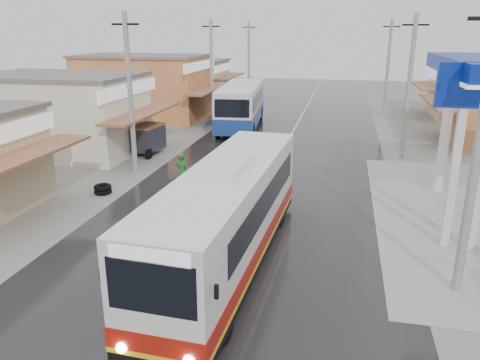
{
  "coord_description": "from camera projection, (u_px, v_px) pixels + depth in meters",
  "views": [
    {
      "loc": [
        3.5,
        -12.89,
        7.14
      ],
      "look_at": [
        0.04,
        2.71,
        2.0
      ],
      "focal_mm": 35.0,
      "sensor_mm": 36.0,
      "label": 1
    }
  ],
  "objects": [
    {
      "name": "ground",
      "position": [
        220.0,
        265.0,
        14.88
      ],
      "size": [
        120.0,
        120.0,
        0.0
      ],
      "primitive_type": "plane",
      "color": "slate",
      "rests_on": "ground"
    },
    {
      "name": "road",
      "position": [
        282.0,
        151.0,
        28.82
      ],
      "size": [
        12.0,
        90.0,
        0.02
      ],
      "primitive_type": "cube",
      "color": "black",
      "rests_on": "ground"
    },
    {
      "name": "centre_line",
      "position": [
        282.0,
        151.0,
        28.82
      ],
      "size": [
        0.15,
        90.0,
        0.01
      ],
      "primitive_type": "cube",
      "color": "#D8CC4C",
      "rests_on": "road"
    },
    {
      "name": "shopfronts_left",
      "position": [
        112.0,
        132.0,
        34.29
      ],
      "size": [
        11.0,
        44.0,
        5.2
      ],
      "primitive_type": null,
      "color": "tan",
      "rests_on": "ground"
    },
    {
      "name": "utility_poles_left",
      "position": [
        180.0,
        142.0,
        31.19
      ],
      "size": [
        1.6,
        50.0,
        8.0
      ],
      "primitive_type": null,
      "color": "gray",
      "rests_on": "ground"
    },
    {
      "name": "utility_poles_right",
      "position": [
        401.0,
        158.0,
        27.38
      ],
      "size": [
        1.6,
        36.0,
        8.0
      ],
      "primitive_type": null,
      "color": "gray",
      "rests_on": "ground"
    },
    {
      "name": "coach_bus",
      "position": [
        229.0,
        215.0,
        14.51
      ],
      "size": [
        2.97,
        11.07,
        3.43
      ],
      "rotation": [
        0.0,
        0.0,
        -0.05
      ],
      "color": "silver",
      "rests_on": "road"
    },
    {
      "name": "second_bus",
      "position": [
        241.0,
        105.0,
        34.99
      ],
      "size": [
        3.52,
        9.96,
        3.24
      ],
      "rotation": [
        0.0,
        0.0,
        0.09
      ],
      "color": "silver",
      "rests_on": "road"
    },
    {
      "name": "cyclist",
      "position": [
        184.0,
        184.0,
        20.46
      ],
      "size": [
        1.29,
        2.13,
        2.17
      ],
      "rotation": [
        0.0,
        0.0,
        -0.31
      ],
      "color": "black",
      "rests_on": "ground"
    },
    {
      "name": "tricycle_near",
      "position": [
        147.0,
        138.0,
        27.81
      ],
      "size": [
        1.82,
        2.51,
        1.79
      ],
      "rotation": [
        0.0,
        0.0,
        -0.14
      ],
      "color": "#26262D",
      "rests_on": "ground"
    },
    {
      "name": "tyre_stack",
      "position": [
        103.0,
        189.0,
        21.33
      ],
      "size": [
        0.81,
        0.81,
        0.41
      ],
      "color": "black",
      "rests_on": "ground"
    }
  ]
}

